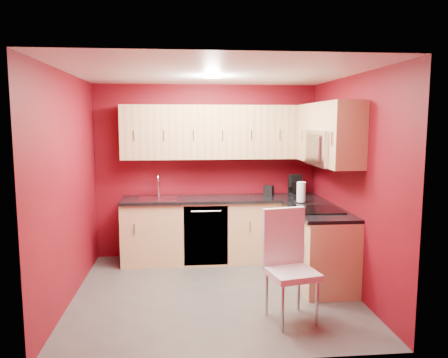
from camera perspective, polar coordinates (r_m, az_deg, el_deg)
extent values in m
plane|color=#4A4845|center=(5.24, -1.21, -14.57)|extent=(3.20, 3.20, 0.00)
plane|color=white|center=(4.89, -1.30, 13.72)|extent=(3.20, 3.20, 0.00)
plane|color=maroon|center=(6.40, -2.26, 1.02)|extent=(3.20, 0.00, 3.20)
plane|color=maroon|center=(3.44, 0.62, -4.56)|extent=(3.20, 0.00, 3.20)
plane|color=maroon|center=(5.05, -19.66, -1.13)|extent=(0.00, 3.00, 3.00)
plane|color=maroon|center=(5.28, 16.34, -0.65)|extent=(0.00, 3.00, 3.00)
cube|color=tan|center=(6.26, -0.22, -6.70)|extent=(2.80, 0.60, 0.87)
cube|color=tan|center=(5.58, 12.17, -8.66)|extent=(0.60, 1.30, 0.87)
cube|color=black|center=(6.15, -0.21, -2.62)|extent=(2.80, 0.63, 0.04)
cube|color=black|center=(5.45, 12.20, -4.11)|extent=(0.63, 1.27, 0.04)
cube|color=tan|center=(6.20, -0.34, 6.15)|extent=(2.80, 0.35, 0.75)
cube|color=tan|center=(5.99, 11.90, 5.94)|extent=(0.35, 0.57, 0.75)
cube|color=tan|center=(4.90, 15.94, 5.52)|extent=(0.35, 0.22, 0.75)
cube|color=tan|center=(5.35, 14.10, 7.97)|extent=(0.35, 0.76, 0.33)
cube|color=silver|center=(5.35, 13.72, 3.96)|extent=(0.40, 0.76, 0.42)
cube|color=black|center=(5.30, 11.77, 3.98)|extent=(0.02, 0.62, 0.33)
cylinder|color=silver|center=(5.07, 12.32, 3.82)|extent=(0.02, 0.02, 0.29)
cube|color=black|center=(5.41, 12.27, -3.92)|extent=(0.50, 0.55, 0.01)
cube|color=silver|center=(6.13, -8.62, -2.60)|extent=(0.52, 0.42, 0.02)
cylinder|color=silver|center=(6.30, -8.55, -1.08)|extent=(0.02, 0.02, 0.26)
torus|color=silver|center=(6.22, -8.61, 0.01)|extent=(0.02, 0.16, 0.16)
cylinder|color=silver|center=(6.16, -8.63, -0.62)|extent=(0.02, 0.02, 0.12)
cube|color=black|center=(5.97, -2.37, -7.42)|extent=(0.60, 0.02, 0.82)
cylinder|color=white|center=(5.19, -1.55, 13.19)|extent=(0.20, 0.20, 0.01)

